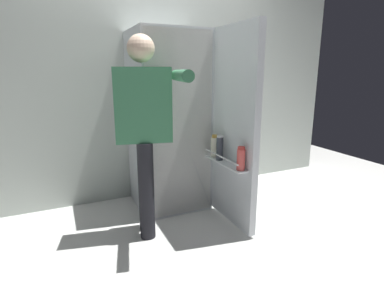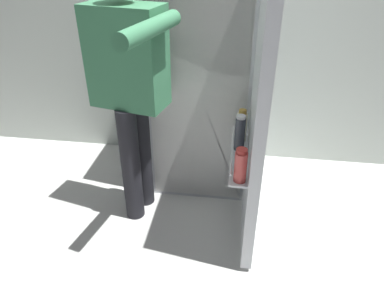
# 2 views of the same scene
# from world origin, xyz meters

# --- Properties ---
(ground_plane) EXTENTS (6.43, 6.43, 0.00)m
(ground_plane) POSITION_xyz_m (0.00, 0.00, 0.00)
(ground_plane) COLOR silver
(kitchen_wall) EXTENTS (4.40, 0.10, 2.58)m
(kitchen_wall) POSITION_xyz_m (0.00, 0.93, 1.29)
(kitchen_wall) COLOR beige
(kitchen_wall) RESTS_ON ground_plane
(refrigerator) EXTENTS (0.70, 1.25, 1.66)m
(refrigerator) POSITION_xyz_m (0.03, 0.51, 0.83)
(refrigerator) COLOR silver
(refrigerator) RESTS_ON ground_plane
(person) EXTENTS (0.53, 0.77, 1.56)m
(person) POSITION_xyz_m (-0.36, 0.08, 0.93)
(person) COLOR black
(person) RESTS_ON ground_plane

